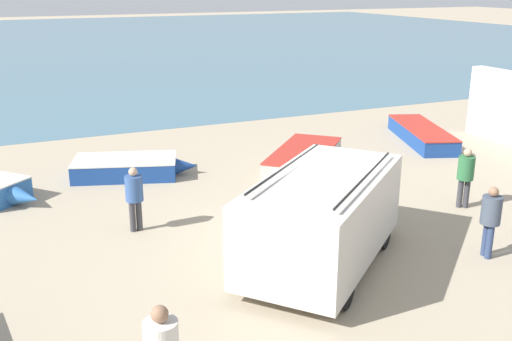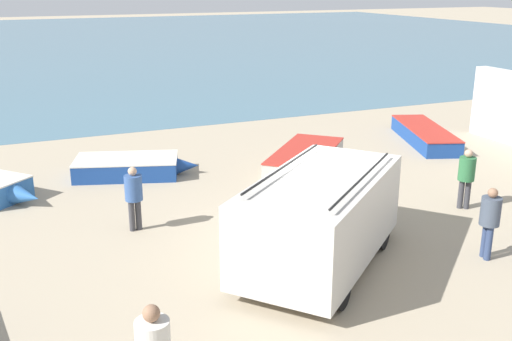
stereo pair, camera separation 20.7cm
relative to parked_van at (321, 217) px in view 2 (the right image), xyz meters
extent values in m
plane|color=tan|center=(0.62, 1.39, -1.12)|extent=(200.00, 200.00, 0.00)
cube|color=#477084|center=(0.62, 53.39, -1.12)|extent=(120.00, 80.00, 0.01)
cube|color=beige|center=(-0.02, -0.02, 0.02)|extent=(5.04, 4.75, 1.72)
cube|color=black|center=(1.83, 1.55, -0.45)|extent=(1.39, 1.61, 0.78)
cube|color=#1E232D|center=(1.76, 1.50, 0.53)|extent=(1.30, 1.51, 0.55)
cylinder|color=black|center=(0.47, 1.67, -0.72)|extent=(0.75, 0.68, 0.80)
cylinder|color=black|center=(1.73, 0.19, -0.72)|extent=(0.75, 0.68, 0.80)
cylinder|color=black|center=(-1.77, -0.23, -0.72)|extent=(0.75, 0.68, 0.80)
cylinder|color=black|center=(-0.52, -1.71, -0.72)|extent=(0.75, 0.68, 0.80)
cylinder|color=black|center=(-0.58, 0.64, 1.01)|extent=(3.00, 2.56, 0.05)
cylinder|color=black|center=(0.53, -0.67, 1.01)|extent=(3.00, 2.56, 0.05)
cone|color=#2D66AD|center=(-5.59, 6.25, -0.83)|extent=(0.99, 1.02, 0.56)
cube|color=#ADA89E|center=(3.00, 6.32, -0.82)|extent=(3.90, 4.00, 0.60)
cone|color=#ADA89E|center=(1.36, 4.58, -0.82)|extent=(1.01, 1.02, 0.57)
cube|color=#B22D23|center=(3.00, 6.32, -0.59)|extent=(1.25, 1.19, 0.05)
cube|color=#B22D23|center=(3.00, 6.32, -0.50)|extent=(3.94, 4.04, 0.04)
cube|color=navy|center=(8.73, 7.46, -0.85)|extent=(2.76, 4.63, 0.54)
cone|color=navy|center=(9.66, 10.01, -0.85)|extent=(0.82, 1.10, 0.52)
cube|color=#B22D23|center=(8.73, 7.46, -0.64)|extent=(1.20, 0.60, 0.05)
cube|color=#B22D23|center=(8.73, 7.46, -0.55)|extent=(2.79, 4.68, 0.04)
cube|color=navy|center=(-2.52, 7.88, -0.85)|extent=(3.49, 2.54, 0.54)
cone|color=navy|center=(-0.70, 7.29, -0.85)|extent=(0.81, 0.70, 0.52)
cube|color=silver|center=(-2.52, 7.88, -0.64)|extent=(0.66, 1.51, 0.05)
cube|color=silver|center=(-2.52, 7.88, -0.56)|extent=(3.53, 2.57, 0.04)
cylinder|color=#38383D|center=(-3.14, 3.49, -0.72)|extent=(0.15, 0.15, 0.79)
cylinder|color=#38383D|center=(-3.31, 3.48, -0.72)|extent=(0.15, 0.15, 0.79)
cylinder|color=#335189|center=(-3.22, 3.48, -0.02)|extent=(0.43, 0.43, 0.63)
sphere|color=tan|center=(-3.22, 3.48, 0.40)|extent=(0.21, 0.21, 0.21)
sphere|color=#8C664C|center=(-4.44, -3.31, 0.58)|extent=(0.24, 0.24, 0.24)
cylinder|color=navy|center=(3.57, -1.09, -0.72)|extent=(0.15, 0.15, 0.80)
cylinder|color=navy|center=(3.53, -1.25, -0.72)|extent=(0.15, 0.15, 0.80)
cylinder|color=#424C5B|center=(3.55, -1.17, -0.01)|extent=(0.43, 0.43, 0.63)
sphere|color=#8C664C|center=(3.55, -1.17, 0.42)|extent=(0.22, 0.22, 0.22)
cylinder|color=#38383D|center=(5.17, 1.48, -0.72)|extent=(0.15, 0.15, 0.80)
cylinder|color=#38383D|center=(5.30, 1.38, -0.72)|extent=(0.15, 0.15, 0.80)
cylinder|color=#2D6B3D|center=(5.24, 1.43, 0.00)|extent=(0.43, 0.43, 0.63)
sphere|color=tan|center=(5.24, 1.43, 0.42)|extent=(0.22, 0.22, 0.22)
camera|label=1|loc=(-6.12, -10.15, 4.77)|focal=42.00mm
camera|label=2|loc=(-5.93, -10.24, 4.77)|focal=42.00mm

